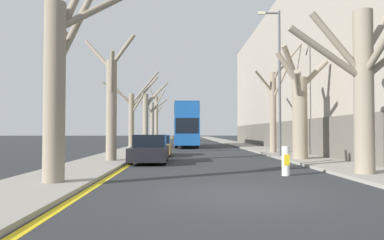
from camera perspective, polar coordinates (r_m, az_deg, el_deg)
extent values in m
plane|color=#2B2D30|center=(9.89, 7.12, -11.26)|extent=(300.00, 300.00, 0.00)
cube|color=gray|center=(59.81, -5.58, -3.30)|extent=(2.90, 120.00, 0.12)
cube|color=gray|center=(60.09, 5.33, -3.29)|extent=(2.90, 120.00, 0.12)
cube|color=#9E9384|center=(39.29, 18.86, 5.90)|extent=(10.00, 42.54, 13.66)
cube|color=#5E584F|center=(37.48, 11.72, -2.35)|extent=(0.12, 41.69, 2.50)
cube|color=yellow|center=(59.72, -4.02, -3.36)|extent=(0.24, 120.00, 0.01)
cylinder|color=gray|center=(12.03, -20.23, 3.79)|extent=(0.64, 0.64, 5.55)
cylinder|color=gray|center=(13.05, -17.50, 16.70)|extent=(1.11, 1.41, 3.05)
cylinder|color=gray|center=(13.19, -17.38, 13.19)|extent=(0.96, 2.08, 3.16)
cylinder|color=gray|center=(12.66, -19.52, 9.57)|extent=(0.25, 1.13, 1.68)
cylinder|color=gray|center=(12.97, -14.68, 15.85)|extent=(2.24, 1.65, 1.84)
cylinder|color=gray|center=(20.29, -12.18, 1.33)|extent=(0.56, 0.56, 5.44)
cylinder|color=gray|center=(19.78, -12.09, 6.69)|extent=(0.52, 1.57, 2.38)
cylinder|color=gray|center=(20.47, -10.50, 10.39)|extent=(1.41, 0.53, 1.70)
cylinder|color=gray|center=(21.25, -14.06, 9.52)|extent=(1.81, 1.09, 1.87)
cylinder|color=gray|center=(28.88, -9.23, -0.51)|extent=(0.41, 0.41, 4.54)
cylinder|color=gray|center=(28.60, -8.29, 2.46)|extent=(1.18, 0.75, 1.59)
cylinder|color=gray|center=(28.64, -7.21, 4.89)|extent=(2.22, 0.78, 2.50)
cylinder|color=gray|center=(29.05, -11.34, 4.22)|extent=(2.24, 0.45, 1.59)
cylinder|color=gray|center=(29.06, -10.44, 3.57)|extent=(1.37, 0.22, 1.59)
cylinder|color=gray|center=(28.82, -7.24, 4.22)|extent=(2.14, 0.34, 2.47)
cylinder|color=gray|center=(38.28, -7.09, -0.12)|extent=(0.56, 0.56, 5.48)
cylinder|color=gray|center=(39.09, -5.38, 3.97)|extent=(2.39, 1.69, 2.76)
cylinder|color=gray|center=(39.15, -6.62, 2.43)|extent=(0.69, 1.77, 1.33)
cylinder|color=gray|center=(39.13, -5.91, 3.65)|extent=(1.67, 1.74, 1.92)
cylinder|color=gray|center=(46.52, -6.10, -0.58)|extent=(0.45, 0.45, 5.23)
cylinder|color=gray|center=(46.67, -7.02, 1.46)|extent=(1.65, 0.20, 2.62)
cylinder|color=gray|center=(46.76, -5.11, 2.91)|extent=(1.74, 0.48, 3.12)
cylinder|color=gray|center=(47.55, -4.95, 2.30)|extent=(1.90, 2.13, 1.75)
cylinder|color=gray|center=(45.93, -7.06, 2.48)|extent=(1.63, 1.74, 2.60)
cylinder|color=gray|center=(56.53, -5.45, 0.09)|extent=(0.50, 0.50, 6.99)
cylinder|color=gray|center=(57.05, -5.25, 2.70)|extent=(0.55, 0.99, 1.76)
cylinder|color=gray|center=(57.30, -5.07, 1.53)|extent=(0.87, 1.63, 1.43)
cylinder|color=gray|center=(56.61, -5.91, 3.56)|extent=(1.11, 0.56, 2.13)
cylinder|color=gray|center=(15.03, 24.70, 3.75)|extent=(0.70, 0.70, 6.08)
cylinder|color=gray|center=(14.46, 19.91, 9.47)|extent=(3.00, 0.71, 1.97)
cylinder|color=gray|center=(14.66, 26.24, 8.84)|extent=(0.52, 1.56, 1.44)
cylinder|color=gray|center=(14.92, 21.31, 10.66)|extent=(2.07, 0.25, 2.45)
cylinder|color=gray|center=(16.10, 26.22, 11.48)|extent=(1.71, 1.18, 2.01)
cylinder|color=gray|center=(21.80, 16.10, 0.14)|extent=(0.84, 0.84, 4.68)
cylinder|color=gray|center=(20.93, 15.87, 5.10)|extent=(1.07, 2.14, 1.46)
cylinder|color=gray|center=(22.49, 17.96, 6.54)|extent=(1.96, 0.73, 1.83)
cylinder|color=gray|center=(21.85, 14.49, 7.47)|extent=(1.52, 0.39, 2.04)
cylinder|color=gray|center=(21.40, 14.96, 7.85)|extent=(1.55, 1.47, 2.26)
cylinder|color=gray|center=(28.22, 12.23, 1.05)|extent=(0.48, 0.48, 6.02)
cylinder|color=gray|center=(29.15, 11.31, 5.02)|extent=(0.71, 1.83, 1.49)
cylinder|color=gray|center=(28.25, 12.94, 7.39)|extent=(0.79, 0.98, 1.90)
cylinder|color=gray|center=(28.49, 14.30, 8.69)|extent=(2.13, 1.07, 2.64)
cylinder|color=gray|center=(27.92, 13.40, 5.71)|extent=(1.11, 1.48, 2.59)
cylinder|color=gray|center=(27.80, 10.95, 5.78)|extent=(1.66, 1.14, 1.55)
cube|color=#19519E|center=(40.49, -0.86, -1.74)|extent=(2.40, 11.66, 2.65)
cube|color=#19519E|center=(40.55, -0.86, 1.14)|extent=(2.35, 11.43, 1.41)
cube|color=navy|center=(40.60, -0.86, 2.22)|extent=(2.35, 11.43, 0.12)
cube|color=black|center=(40.50, -0.86, -1.01)|extent=(2.43, 10.26, 1.38)
cube|color=black|center=(40.55, -0.86, 1.24)|extent=(2.43, 10.26, 1.07)
cube|color=black|center=(34.69, -0.75, -0.87)|extent=(2.16, 0.06, 1.45)
cylinder|color=black|center=(37.01, -2.40, -3.51)|extent=(0.30, 1.06, 1.06)
cylinder|color=black|center=(37.04, 0.80, -3.51)|extent=(0.30, 1.06, 1.06)
cylinder|color=black|center=(43.78, -2.26, -3.24)|extent=(0.30, 1.06, 1.06)
cylinder|color=black|center=(43.80, 0.44, -3.24)|extent=(0.30, 1.06, 1.06)
cube|color=black|center=(19.80, -6.44, -5.03)|extent=(1.85, 4.53, 0.66)
cube|color=black|center=(20.04, -6.37, -3.14)|extent=(1.62, 2.36, 0.64)
cylinder|color=black|center=(18.55, -9.32, -5.84)|extent=(0.20, 0.63, 0.63)
cylinder|color=black|center=(18.40, -4.28, -5.89)|extent=(0.20, 0.63, 0.63)
cylinder|color=black|center=(21.24, -8.32, -5.33)|extent=(0.20, 0.63, 0.63)
cylinder|color=black|center=(21.11, -3.92, -5.37)|extent=(0.20, 0.63, 0.63)
cube|color=olive|center=(25.45, -5.34, -4.33)|extent=(1.89, 4.18, 0.65)
cube|color=black|center=(25.68, -5.30, -2.94)|extent=(1.66, 2.17, 0.57)
cylinder|color=black|center=(24.28, -7.52, -4.90)|extent=(0.20, 0.62, 0.62)
cylinder|color=black|center=(24.16, -3.56, -4.93)|extent=(0.20, 0.62, 0.62)
cylinder|color=black|center=(26.77, -6.95, -4.61)|extent=(0.20, 0.62, 0.62)
cylinder|color=black|center=(26.67, -3.37, -4.63)|extent=(0.20, 0.62, 0.62)
cylinder|color=#4C4F54|center=(24.27, 13.20, 5.38)|extent=(0.16, 0.16, 9.29)
cylinder|color=#4C4F54|center=(25.10, 11.86, 15.65)|extent=(1.10, 0.11, 0.11)
cube|color=beige|center=(24.99, 10.59, 15.73)|extent=(0.44, 0.20, 0.16)
cylinder|color=white|center=(14.36, 14.09, -6.08)|extent=(0.29, 0.29, 1.09)
cube|color=yellow|center=(14.21, 14.25, -5.91)|extent=(0.21, 0.01, 0.39)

